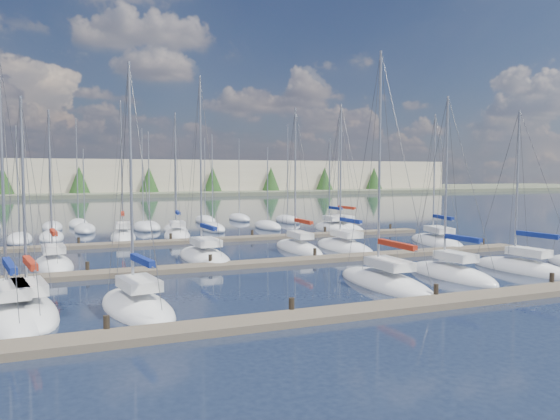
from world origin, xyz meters
name	(u,v)px	position (x,y,z in m)	size (l,w,h in m)	color
ground	(159,217)	(0.00, 60.00, 0.00)	(400.00, 400.00, 0.00)	#1E283D
dock_near	(378,309)	(0.00, 2.01, 0.15)	(44.00, 1.93, 1.10)	#6B5E4C
dock_mid	(269,263)	(0.00, 16.01, 0.15)	(44.00, 1.93, 1.10)	#6B5E4C
dock_far	(215,240)	(0.00, 30.01, 0.15)	(44.00, 1.93, 1.10)	#6B5E4C
sailboat_m	(437,242)	(18.09, 20.64, 0.17)	(4.61, 9.38, 12.48)	white
sailboat_f	(523,269)	(14.46, 7.27, 0.18)	(2.99, 7.91, 11.29)	white
sailboat_c	(137,307)	(-10.32, 6.61, 0.18)	(3.87, 7.68, 12.41)	white
sailboat_q	(332,228)	(14.90, 34.95, 0.17)	(2.94, 7.59, 11.07)	white
sailboat_k	(298,248)	(4.78, 21.62, 0.19)	(2.33, 8.23, 12.58)	white
sailboat_b	(29,311)	(-15.00, 7.76, 0.18)	(3.52, 7.87, 10.73)	white
sailboat_e	(451,274)	(8.85, 7.58, 0.18)	(2.74, 7.48, 11.94)	white
sailboat_a	(9,314)	(-15.81, 7.51, 0.18)	(4.09, 9.26, 12.75)	white
sailboat_l	(344,247)	(8.69, 20.89, 0.18)	(2.90, 8.62, 12.98)	white
sailboat_h	(54,265)	(-14.00, 20.54, 0.18)	(3.08, 6.83, 11.47)	white
sailboat_o	(177,235)	(-2.58, 34.88, 0.19)	(3.25, 7.17, 13.20)	white
sailboat_d	(385,283)	(3.58, 6.89, 0.18)	(2.73, 8.70, 14.15)	white
sailboat_j	(204,257)	(-3.56, 20.24, 0.18)	(3.30, 8.75, 14.43)	white
sailboat_n	(123,236)	(-7.73, 35.73, 0.20)	(3.18, 8.09, 14.26)	white
sailboat_r	(341,227)	(16.42, 35.43, 0.19)	(3.01, 8.57, 13.79)	white
distant_boats	(146,227)	(-4.34, 43.76, 0.29)	(36.93, 20.75, 13.30)	#9EA0A5
shoreline	(57,169)	(-13.29, 149.77, 7.44)	(400.00, 60.00, 38.00)	#666B51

